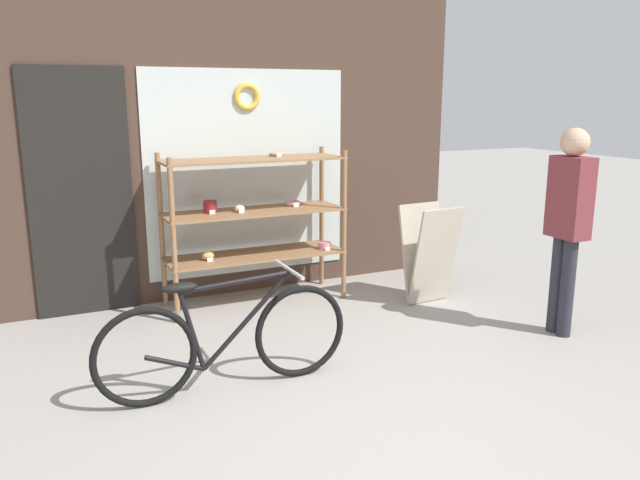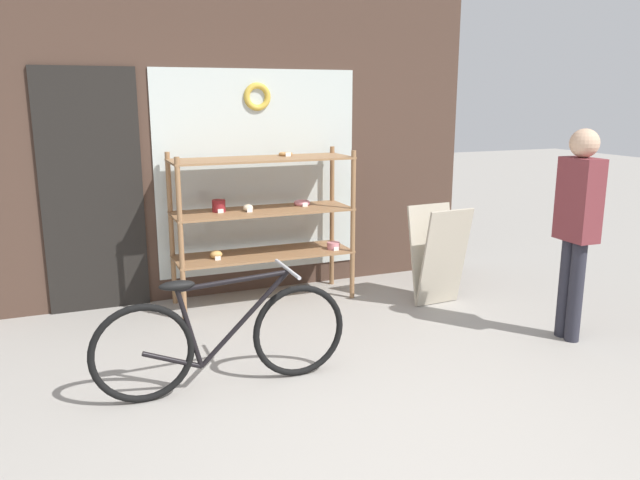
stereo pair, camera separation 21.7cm
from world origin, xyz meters
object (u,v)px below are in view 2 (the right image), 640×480
display_case (263,212)px  pedestrian (577,219)px  sandwich_board (438,256)px  bicycle (223,338)px

display_case → pedestrian: 2.62m
sandwich_board → pedestrian: pedestrian is taller
bicycle → display_case: bearing=64.7°
bicycle → pedestrian: size_ratio=1.02×
bicycle → sandwich_board: bearing=23.3°
bicycle → sandwich_board: size_ratio=1.86×
pedestrian → sandwich_board: bearing=-154.0°
sandwich_board → display_case: bearing=150.4°
pedestrian → bicycle: bearing=-91.7°
sandwich_board → pedestrian: size_ratio=0.55×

